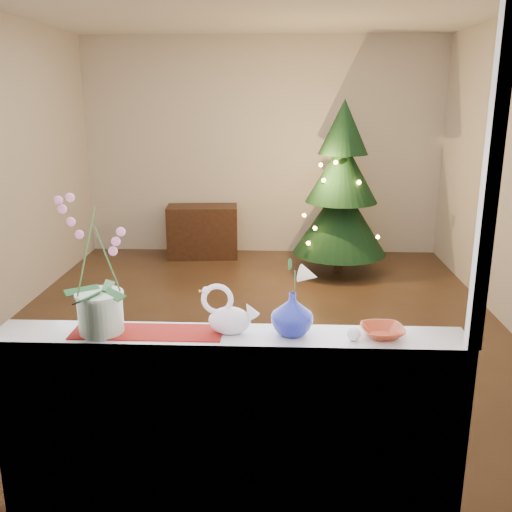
{
  "coord_description": "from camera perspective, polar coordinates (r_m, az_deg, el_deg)",
  "views": [
    {
      "loc": [
        0.23,
        -4.8,
        1.98
      ],
      "look_at": [
        0.09,
        -1.4,
        1.02
      ],
      "focal_mm": 40.0,
      "sensor_mm": 36.0,
      "label": 1
    }
  ],
  "objects": [
    {
      "name": "ground",
      "position": [
        5.2,
        -0.28,
        -6.68
      ],
      "size": [
        5.0,
        5.0,
        0.0
      ],
      "primitive_type": "plane",
      "color": "#332015",
      "rests_on": "ground"
    },
    {
      "name": "wall_back",
      "position": [
        7.33,
        0.66,
        10.78
      ],
      "size": [
        4.5,
        0.1,
        2.7
      ],
      "primitive_type": "cube",
      "color": "beige",
      "rests_on": "ground"
    },
    {
      "name": "wall_front",
      "position": [
        2.4,
        -3.16,
        0.42
      ],
      "size": [
        4.5,
        0.1,
        2.7
      ],
      "primitive_type": "cube",
      "color": "beige",
      "rests_on": "ground"
    },
    {
      "name": "ceiling",
      "position": [
        4.86,
        -0.32,
        24.22
      ],
      "size": [
        5.0,
        5.0,
        0.0
      ],
      "primitive_type": "plane",
      "color": "white",
      "rests_on": "wall_back"
    },
    {
      "name": "window_apron",
      "position": [
        2.81,
        -2.79,
        -17.53
      ],
      "size": [
        2.2,
        0.08,
        0.88
      ],
      "primitive_type": "cube",
      "color": "white",
      "rests_on": "ground"
    },
    {
      "name": "windowsill",
      "position": [
        2.67,
        -2.75,
        -8.19
      ],
      "size": [
        2.2,
        0.26,
        0.04
      ],
      "primitive_type": "cube",
      "color": "white",
      "rests_on": "window_apron"
    },
    {
      "name": "window_frame",
      "position": [
        2.36,
        -3.22,
        8.83
      ],
      "size": [
        2.22,
        0.06,
        1.6
      ],
      "primitive_type": null,
      "color": "white",
      "rests_on": "windowsill"
    },
    {
      "name": "runner",
      "position": [
        2.72,
        -10.81,
        -7.47
      ],
      "size": [
        0.7,
        0.2,
        0.01
      ],
      "primitive_type": "cube",
      "color": "maroon",
      "rests_on": "windowsill"
    },
    {
      "name": "orchid_pot",
      "position": [
        2.66,
        -15.63,
        -0.94
      ],
      "size": [
        0.26,
        0.26,
        0.65
      ],
      "primitive_type": null,
      "rotation": [
        0.0,
        0.0,
        0.19
      ],
      "color": "silver",
      "rests_on": "windowsill"
    },
    {
      "name": "swan",
      "position": [
        2.63,
        -2.67,
        -5.44
      ],
      "size": [
        0.28,
        0.15,
        0.23
      ],
      "primitive_type": null,
      "rotation": [
        0.0,
        0.0,
        0.13
      ],
      "color": "silver",
      "rests_on": "windowsill"
    },
    {
      "name": "blue_vase",
      "position": [
        2.62,
        3.64,
        -5.47
      ],
      "size": [
        0.29,
        0.29,
        0.23
      ],
      "primitive_type": "imported",
      "rotation": [
        0.0,
        0.0,
        0.4
      ],
      "color": "navy",
      "rests_on": "windowsill"
    },
    {
      "name": "lily",
      "position": [
        2.55,
        3.72,
        -1.22
      ],
      "size": [
        0.13,
        0.07,
        0.17
      ],
      "primitive_type": null,
      "color": "beige",
      "rests_on": "blue_vase"
    },
    {
      "name": "paperweight",
      "position": [
        2.62,
        9.76,
        -7.71
      ],
      "size": [
        0.07,
        0.07,
        0.06
      ],
      "primitive_type": "sphere",
      "rotation": [
        0.0,
        0.0,
        -0.23
      ],
      "color": "silver",
      "rests_on": "windowsill"
    },
    {
      "name": "amber_dish",
      "position": [
        2.69,
        12.52,
        -7.46
      ],
      "size": [
        0.18,
        0.18,
        0.04
      ],
      "primitive_type": "imported",
      "rotation": [
        0.0,
        0.0,
        0.08
      ],
      "color": "#A43A1E",
      "rests_on": "windowsill"
    },
    {
      "name": "xmas_tree",
      "position": [
        6.53,
        8.54,
        6.71
      ],
      "size": [
        1.09,
        1.09,
        1.95
      ],
      "primitive_type": null,
      "rotation": [
        0.0,
        0.0,
        0.02
      ],
      "color": "black",
      "rests_on": "ground"
    },
    {
      "name": "side_table",
      "position": [
        7.25,
        -5.36,
        2.46
      ],
      "size": [
        0.91,
        0.51,
        0.65
      ],
      "primitive_type": "cube",
      "rotation": [
        0.0,
        0.0,
        0.09
      ],
      "color": "black",
      "rests_on": "ground"
    }
  ]
}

